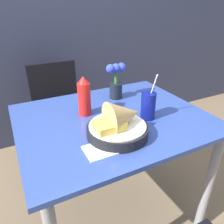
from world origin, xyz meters
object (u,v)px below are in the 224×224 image
object	(u,v)px
chair_far_window	(58,106)
flower_vase	(116,81)
ketchup_bottle	(84,97)
food_basket	(120,124)
drink_cup	(148,107)

from	to	relation	value
chair_far_window	flower_vase	size ratio (longest dim) A/B	3.93
chair_far_window	ketchup_bottle	bearing A→B (deg)	-89.70
food_basket	flower_vase	size ratio (longest dim) A/B	1.27
food_basket	ketchup_bottle	world-z (taller)	ketchup_bottle
chair_far_window	ketchup_bottle	size ratio (longest dim) A/B	4.03
ketchup_bottle	drink_cup	world-z (taller)	drink_cup
drink_cup	food_basket	bearing A→B (deg)	-159.79
drink_cup	flower_vase	size ratio (longest dim) A/B	1.11
ketchup_bottle	drink_cup	distance (m)	0.35
chair_far_window	ketchup_bottle	xyz separation A→B (m)	(0.00, -0.69, 0.35)
ketchup_bottle	flower_vase	world-z (taller)	flower_vase
chair_far_window	ketchup_bottle	world-z (taller)	ketchup_bottle
food_basket	ketchup_bottle	bearing A→B (deg)	104.85
ketchup_bottle	drink_cup	bearing A→B (deg)	-34.19
food_basket	chair_far_window	bearing A→B (deg)	94.51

